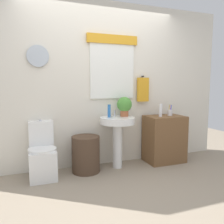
% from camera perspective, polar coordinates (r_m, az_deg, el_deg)
% --- Properties ---
extents(ground_plane, '(8.00, 8.00, 0.00)m').
position_cam_1_polar(ground_plane, '(2.91, 4.18, -19.67)').
color(ground_plane, gray).
extents(back_wall, '(4.40, 0.18, 2.60)m').
position_cam_1_polar(back_wall, '(3.68, -3.00, 6.97)').
color(back_wall, silver).
rests_on(back_wall, ground_plane).
extents(toilet, '(0.38, 0.51, 0.80)m').
position_cam_1_polar(toilet, '(3.41, -17.14, -10.48)').
color(toilet, white).
rests_on(toilet, ground_plane).
extents(laundry_hamper, '(0.42, 0.42, 0.54)m').
position_cam_1_polar(laundry_hamper, '(3.47, -6.59, -10.47)').
color(laundry_hamper, '#4C3828').
rests_on(laundry_hamper, ground_plane).
extents(pedestal_sink, '(0.54, 0.54, 0.80)m').
position_cam_1_polar(pedestal_sink, '(3.53, 1.39, -4.39)').
color(pedestal_sink, white).
rests_on(pedestal_sink, ground_plane).
extents(faucet, '(0.03, 0.03, 0.10)m').
position_cam_1_polar(faucet, '(3.60, 0.70, -0.29)').
color(faucet, silver).
rests_on(faucet, pedestal_sink).
extents(wooden_cabinet, '(0.63, 0.44, 0.78)m').
position_cam_1_polar(wooden_cabinet, '(3.96, 13.01, -6.58)').
color(wooden_cabinet, brown).
rests_on(wooden_cabinet, ground_plane).
extents(soap_bottle, '(0.05, 0.05, 0.20)m').
position_cam_1_polar(soap_bottle, '(3.49, -0.73, 0.28)').
color(soap_bottle, '#2D6BB7').
rests_on(soap_bottle, pedestal_sink).
extents(potted_plant, '(0.24, 0.24, 0.31)m').
position_cam_1_polar(potted_plant, '(3.59, 3.14, 1.69)').
color(potted_plant, '#AD5B38').
rests_on(potted_plant, pedestal_sink).
extents(lotion_bottle, '(0.05, 0.05, 0.21)m').
position_cam_1_polar(lotion_bottle, '(3.79, 12.14, 0.44)').
color(lotion_bottle, white).
rests_on(lotion_bottle, wooden_cabinet).
extents(toothbrush_cup, '(0.08, 0.08, 0.19)m').
position_cam_1_polar(toothbrush_cup, '(3.96, 14.37, -0.10)').
color(toothbrush_cup, silver).
rests_on(toothbrush_cup, wooden_cabinet).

